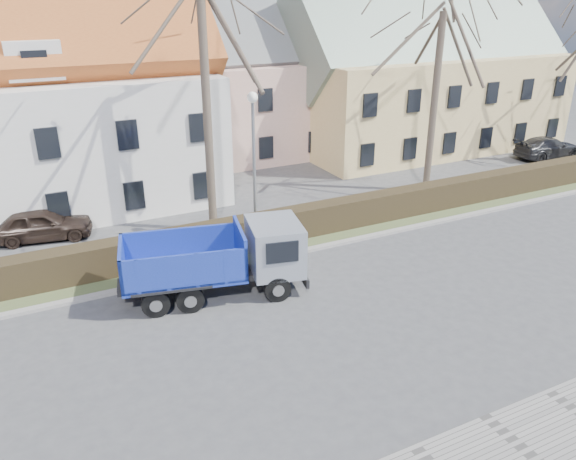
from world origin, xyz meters
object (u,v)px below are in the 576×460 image
streetlight (254,167)px  parked_car_a (41,224)px  cart_frame (138,281)px  parked_car_b (548,147)px  dump_truck (208,262)px

streetlight → parked_car_a: size_ratio=1.53×
streetlight → cart_frame: bearing=-157.3°
cart_frame → parked_car_a: parked_car_a is taller
streetlight → parked_car_b: (21.70, 3.14, -2.48)m
parked_car_a → parked_car_b: parked_car_a is taller
streetlight → parked_car_a: (-8.34, 3.78, -2.45)m
parked_car_a → parked_car_b: size_ratio=0.90×
cart_frame → parked_car_a: bearing=113.5°
cart_frame → dump_truck: bearing=-37.5°
streetlight → parked_car_b: size_ratio=1.37×
dump_truck → streetlight: (3.52, 4.01, 1.85)m
cart_frame → parked_car_b: size_ratio=0.13×
dump_truck → streetlight: streetlight is taller
dump_truck → streetlight: bearing=61.1°
dump_truck → parked_car_a: dump_truck is taller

